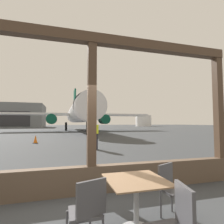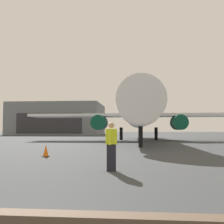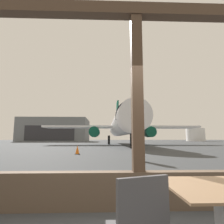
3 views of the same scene
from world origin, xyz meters
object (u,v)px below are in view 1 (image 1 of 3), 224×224
at_px(traffic_cone, 35,139).
at_px(distant_hangar, 10,116).
at_px(cafe_chair_window_left, 88,208).
at_px(fuel_storage_tank, 143,121).
at_px(cafe_chair_window_right, 176,223).
at_px(cafe_chair_aisle_left, 171,185).
at_px(ground_crew_worker, 95,135).
at_px(airplane, 79,113).
at_px(dining_table, 136,199).

height_order(traffic_cone, distant_hangar, distant_hangar).
xyz_separation_m(cafe_chair_window_left, fuel_storage_tank, (38.36, 78.42, 2.13)).
xyz_separation_m(cafe_chair_window_right, cafe_chair_aisle_left, (0.67, 1.10, -0.04)).
distance_m(traffic_cone, distant_hangar, 62.46).
bearing_deg(ground_crew_worker, fuel_storage_tank, 62.25).
xyz_separation_m(cafe_chair_aisle_left, fuel_storage_tank, (36.85, 77.92, 2.15)).
bearing_deg(distant_hangar, traffic_cone, -74.23).
relative_size(ground_crew_worker, fuel_storage_tank, 0.23).
bearing_deg(cafe_chair_aisle_left, cafe_chair_window_left, -161.69).
bearing_deg(fuel_storage_tank, distant_hangar, -174.83).
height_order(traffic_cone, fuel_storage_tank, fuel_storage_tank).
relative_size(cafe_chair_window_left, distant_hangar, 0.04).
xyz_separation_m(cafe_chair_window_left, airplane, (2.93, 33.18, 3.09)).
height_order(cafe_chair_window_right, airplane, airplane).
height_order(airplane, traffic_cone, airplane).
height_order(dining_table, ground_crew_worker, ground_crew_worker).
distance_m(dining_table, cafe_chair_window_right, 0.86).
bearing_deg(ground_crew_worker, airplane, 87.01).
height_order(cafe_chair_aisle_left, traffic_cone, cafe_chair_aisle_left).
xyz_separation_m(ground_crew_worker, distant_hangar, (-20.92, 64.57, 3.41)).
relative_size(cafe_chair_window_left, ground_crew_worker, 0.53).
bearing_deg(distant_hangar, cafe_chair_window_right, -74.76).
bearing_deg(airplane, distant_hangar, 119.01).
relative_size(cafe_chair_aisle_left, distant_hangar, 0.04).
bearing_deg(traffic_cone, ground_crew_worker, -49.00).
relative_size(airplane, ground_crew_worker, 17.92).
bearing_deg(cafe_chair_window_left, cafe_chair_window_right, -35.51).
xyz_separation_m(cafe_chair_window_right, distant_hangar, (-20.12, 73.81, 3.75)).
distance_m(cafe_chair_window_right, ground_crew_worker, 9.29).
bearing_deg(ground_crew_worker, cafe_chair_aisle_left, -90.93).
relative_size(cafe_chair_window_left, fuel_storage_tank, 0.12).
height_order(cafe_chair_aisle_left, ground_crew_worker, ground_crew_worker).
distance_m(dining_table, airplane, 33.15).
bearing_deg(cafe_chair_window_left, distant_hangar, 104.75).
relative_size(cafe_chair_window_right, ground_crew_worker, 0.55).
height_order(airplane, fuel_storage_tank, airplane).
bearing_deg(cafe_chair_aisle_left, cafe_chair_window_right, -121.32).
bearing_deg(airplane, cafe_chair_window_left, -95.04).
bearing_deg(traffic_cone, cafe_chair_window_left, -79.99).
distance_m(airplane, fuel_storage_tank, 57.48).
bearing_deg(traffic_cone, cafe_chair_window_right, -77.06).
distance_m(cafe_chair_window_right, traffic_cone, 14.19).
relative_size(traffic_cone, fuel_storage_tank, 0.09).
bearing_deg(cafe_chair_window_right, ground_crew_worker, 85.04).
bearing_deg(airplane, fuel_storage_tank, 51.93).
height_order(cafe_chair_window_right, fuel_storage_tank, fuel_storage_tank).
relative_size(dining_table, fuel_storage_tank, 0.11).
xyz_separation_m(dining_table, ground_crew_worker, (0.89, 8.39, 0.42)).
bearing_deg(traffic_cone, dining_table, -76.59).
relative_size(cafe_chair_aisle_left, airplane, 0.03).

